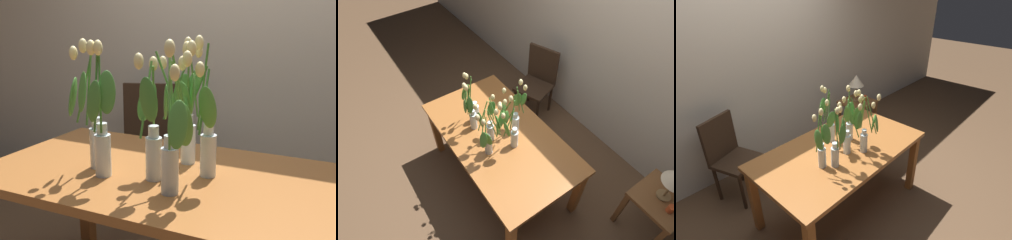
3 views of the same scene
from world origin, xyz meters
The scene contains 9 objects.
room_wall_rear centered at (0.00, 1.39, 1.35)m, with size 9.00×0.10×2.70m, color beige.
dining_table centered at (0.00, 0.00, 0.65)m, with size 1.60×0.90×0.74m.
tulip_vase_0 centered at (0.00, -0.10, 0.95)m, with size 0.26×0.25×0.57m.
tulip_vase_1 centered at (0.13, -0.18, 0.96)m, with size 0.15×0.26×0.59m.
tulip_vase_2 centered at (-0.21, -0.17, 0.93)m, with size 0.13×0.12×0.57m.
tulip_vase_3 centered at (0.16, 0.01, 0.95)m, with size 0.20×0.17×0.59m.
tulip_vase_4 centered at (-0.32, -0.09, 0.93)m, with size 0.14×0.15×0.57m.
tulip_vase_5 centered at (0.01, 0.17, 0.95)m, with size 0.16×0.25×0.57m.
dining_chair centered at (-0.64, 1.00, 0.52)m, with size 0.51×0.51×0.93m.
Camera 1 is at (0.75, -1.52, 1.39)m, focal length 44.37 mm.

